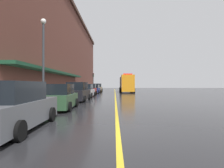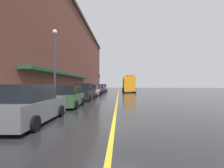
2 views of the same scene
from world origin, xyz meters
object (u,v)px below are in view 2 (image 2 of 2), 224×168
Objects in this scene: parked_car_1 at (68,97)px; parked_car_2 at (85,92)px; parked_car_0 at (31,105)px; utility_truck at (129,84)px; parked_car_5 at (100,89)px; parked_car_6 at (103,88)px; parking_meter_0 at (94,88)px; traffic_light_near at (99,79)px; parking_meter_2 at (92,88)px; parked_car_4 at (96,90)px; parking_meter_1 at (72,91)px; parked_car_3 at (92,91)px; street_lamp_left at (55,57)px.

parked_car_2 reaches higher than parked_car_1.
parked_car_0 is 0.58× the size of utility_truck.
parked_car_5 is at bearing -66.81° from utility_truck.
parked_car_6 is (-0.02, 22.01, -0.03)m from parked_car_2.
parked_car_1 is 22.77m from parking_meter_0.
parked_car_2 is 26.08m from traffic_light_near.
traffic_light_near reaches higher than parking_meter_2.
parked_car_6 is at bearing -2.97° from parked_car_4.
parked_car_0 reaches higher than parking_meter_1.
parked_car_2 reaches higher than parked_car_0.
parking_meter_2 is at bearing -90.00° from parking_meter_0.
parked_car_3 is 0.50× the size of utility_truck.
traffic_light_near reaches higher than parked_car_6.
parked_car_0 is 0.70× the size of street_lamp_left.
street_lamp_left reaches higher than parking_meter_0.
parked_car_3 is 10.41m from street_lamp_left.
parked_car_5 reaches higher than parking_meter_1.
parked_car_2 is 20.51m from utility_truck.
parking_meter_0 is (-1.47, -5.52, 0.19)m from parked_car_6.
parking_meter_1 is at bearing -90.14° from traffic_light_near.
street_lamp_left is at bearing -98.88° from parking_meter_1.
parking_meter_2 is at bearing 1.81° from parked_car_1.
parked_car_2 is (0.01, 11.84, 0.04)m from parked_car_0.
parking_meter_0 is at bearing 163.86° from parked_car_6.
parked_car_6 is at bearing 1.55° from parked_car_3.
parking_meter_0 is 9.67m from traffic_light_near.
parking_meter_1 is (-1.34, -11.16, 0.23)m from parked_car_4.
parked_car_3 is 0.60× the size of street_lamp_left.
parking_meter_1 is 14.53m from parking_meter_2.
parked_car_2 is 22.01m from parked_car_6.
parked_car_6 reaches higher than parked_car_4.
utility_truck is at bearing 32.21° from parking_meter_2.
street_lamp_left reaches higher than parked_car_1.
parked_car_6 is at bearing 85.40° from street_lamp_left.
parked_car_0 is at bearing -87.00° from parking_meter_0.
traffic_light_near is at bearing 5.61° from parked_car_3.
traffic_light_near is at bearing 0.95° from parked_car_0.
parked_car_0 is at bearing -178.85° from parked_car_2.
utility_truck is at bearing 68.25° from parking_meter_1.
parked_car_3 is 10.76m from parking_meter_0.
parked_car_4 is 1.05× the size of traffic_light_near.
parked_car_6 reaches higher than parked_car_1.
parked_car_3 is 5.90m from parking_meter_1.
utility_truck is (6.31, 2.80, 1.01)m from parked_car_5.
street_lamp_left is at bearing -91.70° from parking_meter_0.
parked_car_2 is 3.62× the size of parking_meter_2.
parking_meter_1 is at bearing 5.88° from parked_car_0.
parked_car_4 is 3.40× the size of parking_meter_1.
parked_car_2 is 16.72m from parked_car_5.
utility_truck reaches higher than parking_meter_1.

